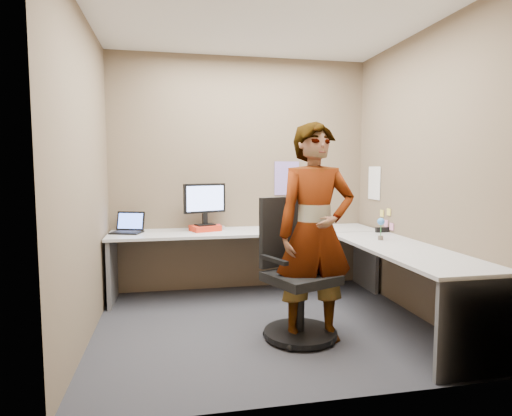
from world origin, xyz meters
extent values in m
plane|color=#26262B|center=(0.00, 0.00, 0.00)|extent=(3.00, 3.00, 0.00)
plane|color=brown|center=(0.00, 1.30, 1.35)|extent=(3.00, 0.00, 3.00)
plane|color=brown|center=(1.50, 0.00, 1.35)|extent=(0.00, 2.70, 2.70)
plane|color=brown|center=(-1.50, 0.00, 1.35)|extent=(0.00, 2.70, 2.70)
plane|color=white|center=(0.00, 0.00, 2.70)|extent=(3.00, 3.00, 0.00)
cube|color=silver|center=(0.00, 0.98, 0.71)|extent=(2.96, 0.65, 0.03)
cube|color=silver|center=(1.18, -0.32, 0.71)|extent=(0.65, 1.91, 0.03)
cube|color=#59595B|center=(-1.44, 0.98, 0.35)|extent=(0.04, 0.60, 0.70)
cube|color=#59595B|center=(1.44, 0.98, 0.35)|extent=(0.04, 0.60, 0.70)
cube|color=#59595B|center=(1.18, -1.24, 0.35)|extent=(0.60, 0.04, 0.70)
cube|color=red|center=(-0.45, 1.04, 0.76)|extent=(0.36, 0.31, 0.06)
cube|color=black|center=(-0.45, 1.04, 0.80)|extent=(0.24, 0.20, 0.02)
cube|color=black|center=(-0.45, 1.06, 0.87)|extent=(0.06, 0.06, 0.12)
cube|color=black|center=(-0.45, 1.06, 1.09)|extent=(0.47, 0.19, 0.32)
cube|color=#8DA6F4|center=(-0.44, 1.04, 1.09)|extent=(0.41, 0.15, 0.27)
cube|color=black|center=(-1.29, 1.02, 0.74)|extent=(0.36, 0.31, 0.02)
cube|color=black|center=(-1.25, 1.13, 0.85)|extent=(0.31, 0.16, 0.20)
cube|color=#496EEA|center=(-1.25, 1.13, 0.85)|extent=(0.27, 0.13, 0.16)
cube|color=#B7B7BC|center=(-0.29, 1.08, 0.75)|extent=(0.12, 0.08, 0.04)
sphere|color=red|center=(-0.29, 1.07, 0.78)|extent=(0.04, 0.04, 0.04)
cone|color=white|center=(0.26, 0.92, 0.76)|extent=(0.10, 0.10, 0.06)
cube|color=black|center=(1.42, 0.55, 0.76)|extent=(0.15, 0.04, 0.05)
cylinder|color=brown|center=(1.17, 0.10, 0.75)|extent=(0.05, 0.05, 0.04)
cylinder|color=#338C3F|center=(1.17, 0.10, 0.84)|extent=(0.01, 0.01, 0.14)
sphere|color=#3E87DB|center=(1.17, 0.10, 0.91)|extent=(0.07, 0.07, 0.07)
cube|color=#846BB7|center=(0.55, 1.29, 1.30)|extent=(0.30, 0.01, 0.40)
cube|color=white|center=(1.49, 0.90, 1.25)|extent=(0.01, 0.28, 0.38)
cube|color=#F2E059|center=(1.49, 0.55, 0.95)|extent=(0.01, 0.07, 0.07)
cube|color=pink|center=(1.49, 0.60, 0.82)|extent=(0.01, 0.07, 0.07)
cube|color=pink|center=(1.49, 0.48, 0.80)|extent=(0.01, 0.07, 0.07)
cube|color=#F2E059|center=(1.49, 0.70, 0.92)|extent=(0.01, 0.07, 0.07)
cylinder|color=black|center=(0.23, -0.34, 0.04)|extent=(0.61, 0.61, 0.04)
cylinder|color=black|center=(0.23, -0.34, 0.28)|extent=(0.07, 0.07, 0.44)
cube|color=black|center=(0.23, -0.34, 0.52)|extent=(0.65, 0.65, 0.08)
cube|color=black|center=(0.14, -0.11, 0.88)|extent=(0.47, 0.23, 0.60)
cube|color=black|center=(-0.03, -0.44, 0.70)|extent=(0.16, 0.32, 0.03)
cube|color=black|center=(0.48, -0.24, 0.70)|extent=(0.16, 0.32, 0.03)
imported|color=#999399|center=(0.34, -0.37, 0.90)|extent=(0.66, 0.43, 1.80)
camera|label=1|loc=(-0.82, -3.67, 1.43)|focal=30.00mm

